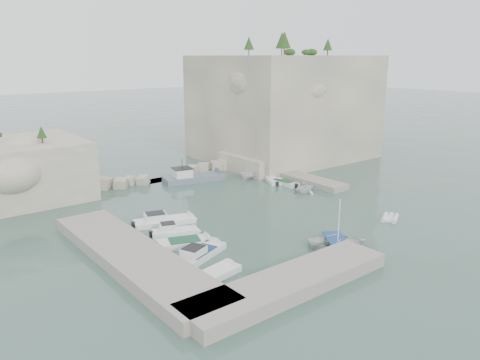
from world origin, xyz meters
TOP-DOWN VIEW (x-y plane):
  - ground at (0.00, 0.00)m, footprint 400.00×400.00m
  - cliff_east at (23.00, 23.00)m, footprint 26.00×22.00m
  - cliff_terrace at (13.00, 18.00)m, footprint 8.00×10.00m
  - outcrop_west at (-20.00, 25.00)m, footprint 16.00×14.00m
  - quay_west at (-17.00, -1.00)m, footprint 5.00×24.00m
  - quay_south at (-10.00, -12.50)m, footprint 18.00×4.00m
  - ledge_east at (13.50, 10.00)m, footprint 3.00×16.00m
  - breakwater at (-1.00, 22.00)m, footprint 28.00×3.00m
  - motorboat_a at (-10.17, 5.79)m, footprint 7.15×3.93m
  - motorboat_b at (-10.95, 2.41)m, footprint 5.12×3.27m
  - motorboat_c at (-11.63, -0.45)m, footprint 5.85×3.75m
  - motorboat_d at (-12.02, -3.54)m, footprint 6.64×4.15m
  - motorboat_e at (-12.92, -7.36)m, footprint 4.62×2.57m
  - rowboat at (-0.70, -9.29)m, footprint 6.50×6.08m
  - inflatable_dinghy at (9.31, -8.02)m, footprint 3.20×2.58m
  - tender_east_a at (9.68, 4.84)m, footprint 3.38×2.98m
  - tender_east_b at (10.23, 8.91)m, footprint 1.51×4.22m
  - tender_east_c at (9.85, 11.10)m, footprint 3.27×4.62m
  - tender_east_d at (8.82, 14.80)m, footprint 4.69×3.01m
  - work_boat at (1.59, 18.35)m, footprint 9.62×4.55m
  - rowboat_mast at (-0.70, -9.29)m, footprint 0.10×0.10m
  - vegetation at (17.83, 24.40)m, footprint 53.48×13.88m

SIDE VIEW (x-z plane):
  - ground at x=0.00m, z-range 0.00..0.00m
  - motorboat_a at x=-10.17m, z-range -0.70..0.70m
  - motorboat_b at x=-10.95m, z-range -0.70..0.70m
  - motorboat_c at x=-11.63m, z-range -0.35..0.35m
  - motorboat_d at x=-12.02m, z-range -0.70..0.70m
  - motorboat_e at x=-12.92m, z-range -0.35..0.35m
  - rowboat at x=-0.70m, z-range -0.55..0.55m
  - inflatable_dinghy at x=9.31m, z-range -0.22..0.22m
  - tender_east_a at x=9.68m, z-range -0.83..0.83m
  - tender_east_b at x=10.23m, z-range -0.35..0.35m
  - tender_east_c at x=9.85m, z-range -0.35..0.35m
  - tender_east_d at x=8.82m, z-range -0.85..0.85m
  - work_boat at x=1.59m, z-range -1.10..1.10m
  - ledge_east at x=13.50m, z-range 0.00..0.80m
  - quay_west at x=-17.00m, z-range 0.00..1.10m
  - quay_south at x=-10.00m, z-range 0.00..1.10m
  - breakwater at x=-1.00m, z-range 0.00..1.40m
  - cliff_terrace at x=13.00m, z-range 0.00..2.50m
  - rowboat_mast at x=-0.70m, z-range 0.55..4.75m
  - outcrop_west at x=-20.00m, z-range 0.00..7.00m
  - cliff_east at x=23.00m, z-range 0.00..17.00m
  - vegetation at x=17.83m, z-range 11.23..24.63m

